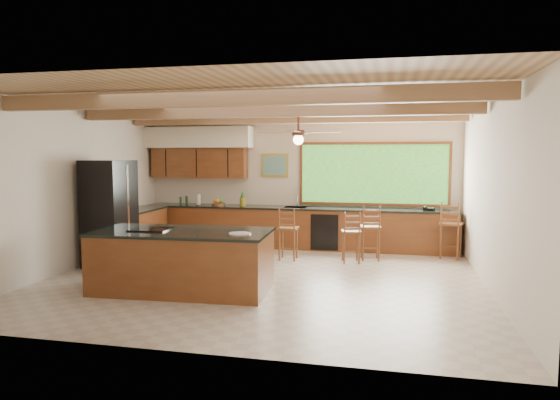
# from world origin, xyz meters

# --- Properties ---
(ground) EXTENTS (7.20, 7.20, 0.00)m
(ground) POSITION_xyz_m (0.00, 0.00, 0.00)
(ground) COLOR #BFAF9F
(ground) RESTS_ON ground
(room_shell) EXTENTS (7.27, 6.54, 3.02)m
(room_shell) POSITION_xyz_m (-0.17, 0.65, 2.21)
(room_shell) COLOR beige
(room_shell) RESTS_ON ground
(counter_run) EXTENTS (7.12, 3.10, 1.27)m
(counter_run) POSITION_xyz_m (-0.82, 2.52, 0.46)
(counter_run) COLOR brown
(counter_run) RESTS_ON ground
(island) EXTENTS (2.75, 1.39, 0.96)m
(island) POSITION_xyz_m (-1.04, -0.98, 0.47)
(island) COLOR brown
(island) RESTS_ON ground
(refrigerator) EXTENTS (0.85, 0.83, 2.00)m
(refrigerator) POSITION_xyz_m (-3.05, 0.28, 1.00)
(refrigerator) COLOR black
(refrigerator) RESTS_ON ground
(bar_stool_a) EXTENTS (0.38, 0.38, 1.05)m
(bar_stool_a) POSITION_xyz_m (0.10, 1.54, 0.62)
(bar_stool_a) COLOR brown
(bar_stool_a) RESTS_ON ground
(bar_stool_b) EXTENTS (0.43, 0.43, 1.01)m
(bar_stool_b) POSITION_xyz_m (1.35, 1.55, 0.60)
(bar_stool_b) COLOR brown
(bar_stool_b) RESTS_ON ground
(bar_stool_c) EXTENTS (0.45, 0.45, 1.11)m
(bar_stool_c) POSITION_xyz_m (1.71, 1.87, 0.66)
(bar_stool_c) COLOR brown
(bar_stool_c) RESTS_ON ground
(bar_stool_d) EXTENTS (0.52, 0.52, 1.17)m
(bar_stool_d) POSITION_xyz_m (3.30, 2.39, 0.69)
(bar_stool_d) COLOR brown
(bar_stool_d) RESTS_ON ground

